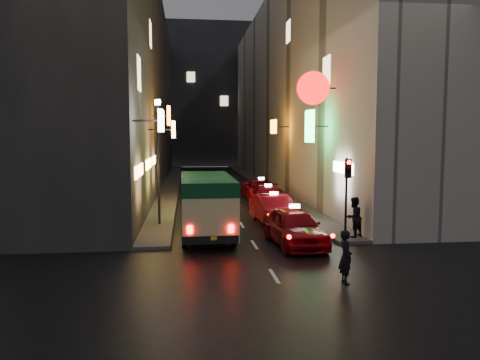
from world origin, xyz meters
name	(u,v)px	position (x,y,z in m)	size (l,w,h in m)	color
ground	(305,325)	(0.00, 0.00, 0.00)	(120.00, 120.00, 0.00)	black
building_left	(129,89)	(-8.00, 33.99, 9.00)	(7.55, 52.00, 18.00)	#3B3936
building_right	(298,90)	(8.00, 33.99, 9.00)	(8.07, 52.00, 18.00)	#ABA59C
building_far	(203,97)	(0.00, 66.00, 11.00)	(30.00, 10.00, 22.00)	#36353B
sidewalk_left	(171,184)	(-4.25, 34.00, 0.07)	(1.50, 52.00, 0.15)	#4C4A47
sidewalk_right	(260,183)	(4.25, 34.00, 0.07)	(1.50, 52.00, 0.15)	#4C4A47
minibus	(207,199)	(-1.92, 10.31, 1.75)	(2.30, 6.44, 2.77)	beige
taxi_near	(294,224)	(1.65, 8.21, 0.92)	(2.81, 5.94, 2.01)	maroon
taxi_second	(274,207)	(1.68, 13.01, 0.90)	(2.83, 5.82, 1.96)	maroon
taxi_third	(268,196)	(2.23, 17.81, 0.85)	(2.64, 5.50, 1.86)	maroon
taxi_far	(261,188)	(2.60, 22.77, 0.84)	(2.30, 5.33, 1.85)	maroon
pedestrian_crossing	(346,253)	(2.05, 3.01, 0.95)	(0.63, 0.40, 1.90)	black
pedestrian_sidewalk	(354,214)	(4.46, 8.85, 1.15)	(0.75, 0.47, 2.00)	black
traffic_light	(347,181)	(4.00, 8.47, 2.69)	(0.26, 0.43, 3.50)	black
lamp_post	(158,153)	(-4.20, 13.00, 3.72)	(0.28, 0.28, 6.22)	black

